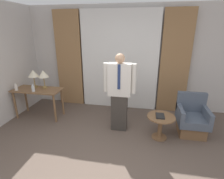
{
  "coord_description": "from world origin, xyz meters",
  "views": [
    {
      "loc": [
        0.66,
        -1.74,
        2.11
      ],
      "look_at": [
        0.06,
        1.48,
        0.97
      ],
      "focal_mm": 28.0,
      "sensor_mm": 36.0,
      "label": 1
    }
  ],
  "objects_px": {
    "table_lamp_left": "(33,74)",
    "table_lamp_right": "(43,75)",
    "armchair": "(192,119)",
    "bottle_by_lamp": "(16,87)",
    "book": "(160,116)",
    "bottle_near_edge": "(33,88)",
    "person": "(120,91)",
    "side_table": "(160,123)",
    "desk": "(38,94)"
  },
  "relations": [
    {
      "from": "table_lamp_left",
      "to": "table_lamp_right",
      "type": "xyz_separation_m",
      "value": [
        0.27,
        0.0,
        0.0
      ]
    },
    {
      "from": "table_lamp_left",
      "to": "armchair",
      "type": "distance_m",
      "value": 3.77
    },
    {
      "from": "bottle_by_lamp",
      "to": "book",
      "type": "bearing_deg",
      "value": -4.54
    },
    {
      "from": "table_lamp_right",
      "to": "bottle_near_edge",
      "type": "height_order",
      "value": "table_lamp_right"
    },
    {
      "from": "table_lamp_left",
      "to": "person",
      "type": "xyz_separation_m",
      "value": [
        2.17,
        -0.34,
        -0.17
      ]
    },
    {
      "from": "person",
      "to": "book",
      "type": "xyz_separation_m",
      "value": [
        0.83,
        -0.2,
        -0.4
      ]
    },
    {
      "from": "table_lamp_left",
      "to": "book",
      "type": "distance_m",
      "value": 3.11
    },
    {
      "from": "bottle_by_lamp",
      "to": "bottle_near_edge",
      "type": "bearing_deg",
      "value": 0.05
    },
    {
      "from": "table_lamp_left",
      "to": "table_lamp_right",
      "type": "bearing_deg",
      "value": 0.0
    },
    {
      "from": "table_lamp_right",
      "to": "armchair",
      "type": "height_order",
      "value": "table_lamp_right"
    },
    {
      "from": "table_lamp_right",
      "to": "side_table",
      "type": "xyz_separation_m",
      "value": [
        2.77,
        -0.53,
        -0.73
      ]
    },
    {
      "from": "armchair",
      "to": "side_table",
      "type": "bearing_deg",
      "value": -154.27
    },
    {
      "from": "armchair",
      "to": "book",
      "type": "height_order",
      "value": "armchair"
    },
    {
      "from": "table_lamp_right",
      "to": "person",
      "type": "height_order",
      "value": "person"
    },
    {
      "from": "side_table",
      "to": "armchair",
      "type": "bearing_deg",
      "value": 25.73
    },
    {
      "from": "table_lamp_left",
      "to": "armchair",
      "type": "height_order",
      "value": "table_lamp_left"
    },
    {
      "from": "table_lamp_right",
      "to": "table_lamp_left",
      "type": "bearing_deg",
      "value": 180.0
    },
    {
      "from": "bottle_near_edge",
      "to": "book",
      "type": "distance_m",
      "value": 2.9
    },
    {
      "from": "table_lamp_right",
      "to": "side_table",
      "type": "height_order",
      "value": "table_lamp_right"
    },
    {
      "from": "bottle_by_lamp",
      "to": "side_table",
      "type": "height_order",
      "value": "bottle_by_lamp"
    },
    {
      "from": "bottle_by_lamp",
      "to": "book",
      "type": "xyz_separation_m",
      "value": [
        3.31,
        -0.26,
        -0.3
      ]
    },
    {
      "from": "table_lamp_right",
      "to": "book",
      "type": "relative_size",
      "value": 1.91
    },
    {
      "from": "armchair",
      "to": "person",
      "type": "bearing_deg",
      "value": -174.89
    },
    {
      "from": "bottle_near_edge",
      "to": "side_table",
      "type": "height_order",
      "value": "bottle_near_edge"
    },
    {
      "from": "bottle_by_lamp",
      "to": "armchair",
      "type": "distance_m",
      "value": 4.03
    },
    {
      "from": "person",
      "to": "book",
      "type": "distance_m",
      "value": 0.94
    },
    {
      "from": "bottle_by_lamp",
      "to": "person",
      "type": "distance_m",
      "value": 2.48
    },
    {
      "from": "bottle_near_edge",
      "to": "person",
      "type": "height_order",
      "value": "person"
    },
    {
      "from": "side_table",
      "to": "table_lamp_right",
      "type": "bearing_deg",
      "value": 169.23
    },
    {
      "from": "side_table",
      "to": "desk",
      "type": "bearing_deg",
      "value": 172.03
    },
    {
      "from": "table_lamp_right",
      "to": "bottle_by_lamp",
      "type": "bearing_deg",
      "value": -153.84
    },
    {
      "from": "table_lamp_right",
      "to": "side_table",
      "type": "relative_size",
      "value": 0.82
    },
    {
      "from": "table_lamp_left",
      "to": "book",
      "type": "relative_size",
      "value": 1.91
    },
    {
      "from": "bottle_near_edge",
      "to": "side_table",
      "type": "relative_size",
      "value": 0.34
    },
    {
      "from": "desk",
      "to": "table_lamp_left",
      "type": "relative_size",
      "value": 2.61
    },
    {
      "from": "bottle_by_lamp",
      "to": "side_table",
      "type": "xyz_separation_m",
      "value": [
        3.34,
        -0.24,
        -0.46
      ]
    },
    {
      "from": "bottle_by_lamp",
      "to": "book",
      "type": "height_order",
      "value": "bottle_by_lamp"
    },
    {
      "from": "book",
      "to": "bottle_near_edge",
      "type": "bearing_deg",
      "value": 174.75
    },
    {
      "from": "table_lamp_right",
      "to": "bottle_near_edge",
      "type": "distance_m",
      "value": 0.41
    },
    {
      "from": "armchair",
      "to": "table_lamp_right",
      "type": "bearing_deg",
      "value": 176.52
    },
    {
      "from": "desk",
      "to": "side_table",
      "type": "bearing_deg",
      "value": -7.97
    },
    {
      "from": "person",
      "to": "side_table",
      "type": "distance_m",
      "value": 1.04
    },
    {
      "from": "bottle_by_lamp",
      "to": "person",
      "type": "bearing_deg",
      "value": -1.44
    },
    {
      "from": "table_lamp_right",
      "to": "armchair",
      "type": "bearing_deg",
      "value": -3.48
    },
    {
      "from": "table_lamp_right",
      "to": "bottle_by_lamp",
      "type": "height_order",
      "value": "table_lamp_right"
    },
    {
      "from": "table_lamp_right",
      "to": "book",
      "type": "bearing_deg",
      "value": -11.24
    },
    {
      "from": "book",
      "to": "bottle_by_lamp",
      "type": "bearing_deg",
      "value": 175.46
    },
    {
      "from": "armchair",
      "to": "bottle_near_edge",
      "type": "bearing_deg",
      "value": -178.83
    },
    {
      "from": "table_lamp_left",
      "to": "armchair",
      "type": "bearing_deg",
      "value": -3.23
    },
    {
      "from": "desk",
      "to": "armchair",
      "type": "height_order",
      "value": "armchair"
    }
  ]
}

